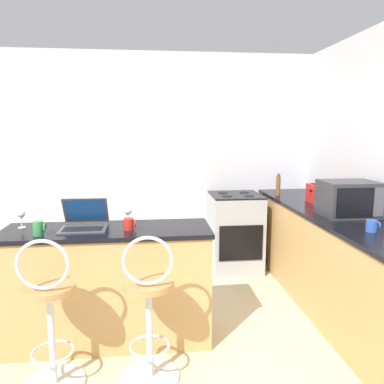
{
  "coord_description": "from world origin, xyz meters",
  "views": [
    {
      "loc": [
        -0.06,
        -1.98,
        1.67
      ],
      "look_at": [
        0.37,
        1.93,
        1.02
      ],
      "focal_mm": 35.0,
      "sensor_mm": 36.0,
      "label": 1
    }
  ],
  "objects_px": {
    "bar_stool_near": "(50,318)",
    "toaster": "(319,194)",
    "wine_glass_tall": "(128,212)",
    "wine_glass_short": "(21,215)",
    "microwave": "(349,199)",
    "laptop": "(84,221)",
    "mug_blue": "(372,226)",
    "mug_green": "(39,228)",
    "stove_range": "(235,232)",
    "mug_red": "(129,224)",
    "pepper_mill": "(278,185)",
    "bar_stool_far": "(149,312)"
  },
  "relations": [
    {
      "from": "stove_range",
      "to": "mug_green",
      "type": "bearing_deg",
      "value": -139.02
    },
    {
      "from": "wine_glass_tall",
      "to": "laptop",
      "type": "bearing_deg",
      "value": -175.22
    },
    {
      "from": "bar_stool_near",
      "to": "wine_glass_tall",
      "type": "bearing_deg",
      "value": 52.15
    },
    {
      "from": "microwave",
      "to": "stove_range",
      "type": "xyz_separation_m",
      "value": [
        -0.74,
        1.21,
        -0.62
      ]
    },
    {
      "from": "microwave",
      "to": "mug_red",
      "type": "distance_m",
      "value": 1.93
    },
    {
      "from": "bar_stool_near",
      "to": "toaster",
      "type": "height_order",
      "value": "toaster"
    },
    {
      "from": "wine_glass_tall",
      "to": "mug_green",
      "type": "distance_m",
      "value": 0.66
    },
    {
      "from": "laptop",
      "to": "mug_green",
      "type": "bearing_deg",
      "value": -147.79
    },
    {
      "from": "mug_blue",
      "to": "pepper_mill",
      "type": "bearing_deg",
      "value": 96.03
    },
    {
      "from": "toaster",
      "to": "laptop",
      "type": "bearing_deg",
      "value": -161.77
    },
    {
      "from": "microwave",
      "to": "wine_glass_short",
      "type": "bearing_deg",
      "value": -177.4
    },
    {
      "from": "bar_stool_near",
      "to": "toaster",
      "type": "bearing_deg",
      "value": 28.98
    },
    {
      "from": "stove_range",
      "to": "mug_red",
      "type": "relative_size",
      "value": 9.87
    },
    {
      "from": "stove_range",
      "to": "mug_blue",
      "type": "relative_size",
      "value": 9.45
    },
    {
      "from": "toaster",
      "to": "mug_blue",
      "type": "distance_m",
      "value": 1.09
    },
    {
      "from": "bar_stool_far",
      "to": "microwave",
      "type": "distance_m",
      "value": 2.01
    },
    {
      "from": "stove_range",
      "to": "wine_glass_tall",
      "type": "distance_m",
      "value": 1.9
    },
    {
      "from": "stove_range",
      "to": "wine_glass_tall",
      "type": "xyz_separation_m",
      "value": [
        -1.19,
        -1.36,
        0.58
      ]
    },
    {
      "from": "microwave",
      "to": "laptop",
      "type": "bearing_deg",
      "value": -175.52
    },
    {
      "from": "laptop",
      "to": "pepper_mill",
      "type": "bearing_deg",
      "value": 32.37
    },
    {
      "from": "laptop",
      "to": "mug_red",
      "type": "height_order",
      "value": "laptop"
    },
    {
      "from": "laptop",
      "to": "wine_glass_short",
      "type": "relative_size",
      "value": 2.37
    },
    {
      "from": "microwave",
      "to": "wine_glass_tall",
      "type": "distance_m",
      "value": 1.93
    },
    {
      "from": "mug_blue",
      "to": "microwave",
      "type": "bearing_deg",
      "value": 79.66
    },
    {
      "from": "microwave",
      "to": "mug_blue",
      "type": "bearing_deg",
      "value": -100.34
    },
    {
      "from": "toaster",
      "to": "mug_blue",
      "type": "height_order",
      "value": "toaster"
    },
    {
      "from": "bar_stool_near",
      "to": "bar_stool_far",
      "type": "distance_m",
      "value": 0.63
    },
    {
      "from": "toaster",
      "to": "mug_green",
      "type": "xyz_separation_m",
      "value": [
        -2.54,
        -0.92,
        -0.05
      ]
    },
    {
      "from": "mug_blue",
      "to": "mug_green",
      "type": "height_order",
      "value": "mug_green"
    },
    {
      "from": "bar_stool_near",
      "to": "wine_glass_short",
      "type": "bearing_deg",
      "value": 118.48
    },
    {
      "from": "toaster",
      "to": "mug_red",
      "type": "bearing_deg",
      "value": -156.02
    },
    {
      "from": "wine_glass_short",
      "to": "pepper_mill",
      "type": "distance_m",
      "value": 2.76
    },
    {
      "from": "bar_stool_far",
      "to": "microwave",
      "type": "xyz_separation_m",
      "value": [
        1.76,
        0.76,
        0.59
      ]
    },
    {
      "from": "bar_stool_near",
      "to": "wine_glass_short",
      "type": "height_order",
      "value": "wine_glass_short"
    },
    {
      "from": "wine_glass_tall",
      "to": "pepper_mill",
      "type": "bearing_deg",
      "value": 36.67
    },
    {
      "from": "microwave",
      "to": "mug_green",
      "type": "bearing_deg",
      "value": -171.95
    },
    {
      "from": "stove_range",
      "to": "microwave",
      "type": "bearing_deg",
      "value": -58.78
    },
    {
      "from": "laptop",
      "to": "toaster",
      "type": "bearing_deg",
      "value": 18.23
    },
    {
      "from": "wine_glass_tall",
      "to": "toaster",
      "type": "bearing_deg",
      "value": 20.42
    },
    {
      "from": "wine_glass_tall",
      "to": "wine_glass_short",
      "type": "distance_m",
      "value": 0.82
    },
    {
      "from": "laptop",
      "to": "mug_green",
      "type": "distance_m",
      "value": 0.34
    },
    {
      "from": "mug_red",
      "to": "mug_green",
      "type": "bearing_deg",
      "value": -172.93
    },
    {
      "from": "stove_range",
      "to": "wine_glass_short",
      "type": "height_order",
      "value": "wine_glass_short"
    },
    {
      "from": "wine_glass_short",
      "to": "mug_green",
      "type": "bearing_deg",
      "value": -50.53
    },
    {
      "from": "mug_blue",
      "to": "toaster",
      "type": "bearing_deg",
      "value": 85.32
    },
    {
      "from": "bar_stool_far",
      "to": "laptop",
      "type": "relative_size",
      "value": 2.97
    },
    {
      "from": "mug_red",
      "to": "mug_green",
      "type": "height_order",
      "value": "mug_green"
    },
    {
      "from": "toaster",
      "to": "stove_range",
      "type": "xyz_separation_m",
      "value": [
        -0.73,
        0.65,
        -0.56
      ]
    },
    {
      "from": "wine_glass_tall",
      "to": "mug_green",
      "type": "bearing_deg",
      "value": -161.31
    },
    {
      "from": "toaster",
      "to": "mug_green",
      "type": "distance_m",
      "value": 2.7
    }
  ]
}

